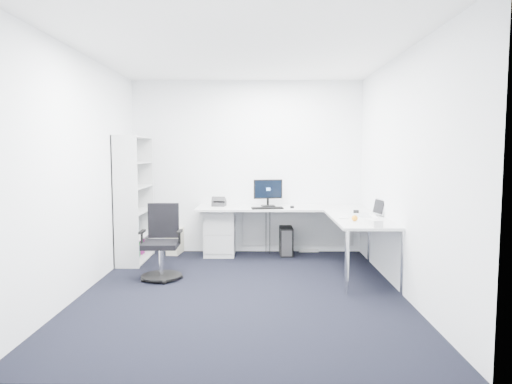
{
  "coord_description": "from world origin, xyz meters",
  "views": [
    {
      "loc": [
        0.21,
        -5.1,
        1.61
      ],
      "look_at": [
        0.15,
        1.05,
        1.05
      ],
      "focal_mm": 32.0,
      "sensor_mm": 36.0,
      "label": 1
    }
  ],
  "objects_px": {
    "monitor": "(268,193)",
    "laptop": "(365,207)",
    "l_desk": "(284,236)",
    "bookshelf": "(134,199)",
    "task_chair": "(161,242)"
  },
  "relations": [
    {
      "from": "task_chair",
      "to": "laptop",
      "type": "xyz_separation_m",
      "value": [
        2.61,
        0.33,
        0.4
      ]
    },
    {
      "from": "monitor",
      "to": "laptop",
      "type": "xyz_separation_m",
      "value": [
        1.25,
        -0.99,
        -0.1
      ]
    },
    {
      "from": "bookshelf",
      "to": "task_chair",
      "type": "relative_size",
      "value": 1.94
    },
    {
      "from": "task_chair",
      "to": "monitor",
      "type": "xyz_separation_m",
      "value": [
        1.36,
        1.32,
        0.5
      ]
    },
    {
      "from": "bookshelf",
      "to": "task_chair",
      "type": "distance_m",
      "value": 1.21
    },
    {
      "from": "l_desk",
      "to": "bookshelf",
      "type": "bearing_deg",
      "value": 178.68
    },
    {
      "from": "bookshelf",
      "to": "laptop",
      "type": "bearing_deg",
      "value": -11.13
    },
    {
      "from": "bookshelf",
      "to": "laptop",
      "type": "relative_size",
      "value": 5.71
    },
    {
      "from": "bookshelf",
      "to": "monitor",
      "type": "bearing_deg",
      "value": 10.41
    },
    {
      "from": "monitor",
      "to": "laptop",
      "type": "bearing_deg",
      "value": -50.1
    },
    {
      "from": "l_desk",
      "to": "laptop",
      "type": "height_order",
      "value": "laptop"
    },
    {
      "from": "bookshelf",
      "to": "monitor",
      "type": "distance_m",
      "value": 1.99
    },
    {
      "from": "l_desk",
      "to": "laptop",
      "type": "xyz_separation_m",
      "value": [
        1.03,
        -0.58,
        0.49
      ]
    },
    {
      "from": "monitor",
      "to": "l_desk",
      "type": "bearing_deg",
      "value": -73.25
    },
    {
      "from": "l_desk",
      "to": "task_chair",
      "type": "distance_m",
      "value": 1.83
    }
  ]
}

